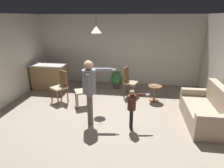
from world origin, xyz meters
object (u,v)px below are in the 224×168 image
person_child (132,105)px  potted_plant_corner (116,79)px  couch_floral (206,111)px  person_adult (90,86)px  dining_chair_spare (129,80)px  dining_chair_near_wall (89,75)px  spare_remote_on_table (154,86)px  kitchen_counter (50,77)px  dining_chair_centre_back (85,89)px  side_table_by_couch (155,91)px  dining_chair_by_counter (61,85)px

person_child → potted_plant_corner: 2.90m
couch_floral → person_adult: bearing=98.0°
dining_chair_spare → potted_plant_corner: size_ratio=1.49×
potted_plant_corner → dining_chair_near_wall: bearing=-166.5°
spare_remote_on_table → dining_chair_near_wall: bearing=160.5°
dining_chair_spare → dining_chair_near_wall: bearing=-87.2°
kitchen_counter → couch_floral: bearing=-19.7°
dining_chair_centre_back → side_table_by_couch: bearing=-99.8°
spare_remote_on_table → dining_chair_spare: bearing=154.0°
dining_chair_spare → potted_plant_corner: 0.86m
person_adult → dining_chair_by_counter: 1.82m
dining_chair_centre_back → couch_floral: bearing=-127.0°
person_adult → dining_chair_by_counter: person_adult is taller
kitchen_counter → dining_chair_near_wall: dining_chair_near_wall is taller
person_adult → potted_plant_corner: bearing=165.2°
side_table_by_couch → dining_chair_by_counter: dining_chair_by_counter is taller
person_child → potted_plant_corner: size_ratio=1.49×
dining_chair_near_wall → potted_plant_corner: bearing=170.0°
person_adult → spare_remote_on_table: bearing=126.2°
dining_chair_centre_back → dining_chair_spare: 1.62m
couch_floral → person_child: size_ratio=1.80×
person_adult → spare_remote_on_table: size_ratio=12.56×
person_child → dining_chair_near_wall: (-1.74, 2.55, -0.08)m
kitchen_counter → side_table_by_couch: (3.83, -0.58, -0.15)m
dining_chair_by_counter → kitchen_counter: bearing=-15.5°
dining_chair_by_counter → person_adult: bearing=171.1°
person_child → person_adult: bearing=-106.3°
person_child → dining_chair_near_wall: bearing=-155.7°
couch_floral → spare_remote_on_table: bearing=46.3°
couch_floral → potted_plant_corner: couch_floral is taller
dining_chair_centre_back → person_adult: bearing=176.5°
couch_floral → person_child: (-1.85, -0.54, 0.29)m
dining_chair_spare → spare_remote_on_table: dining_chair_spare is taller
person_adult → spare_remote_on_table: 2.35m
potted_plant_corner → spare_remote_on_table: potted_plant_corner is taller
side_table_by_couch → potted_plant_corner: (-1.37, 1.02, 0.04)m
couch_floral → person_adult: person_adult is taller
spare_remote_on_table → person_adult: bearing=-135.5°
side_table_by_couch → person_child: size_ratio=0.52×
dining_chair_spare → couch_floral: bearing=71.1°
potted_plant_corner → person_child: bearing=-75.2°
dining_chair_centre_back → potted_plant_corner: (0.75, 1.69, -0.18)m
dining_chair_by_counter → dining_chair_near_wall: bearing=-80.9°
kitchen_counter → person_child: person_child is taller
dining_chair_spare → spare_remote_on_table: (0.82, -0.40, -0.01)m
dining_chair_spare → side_table_by_couch: bearing=86.4°
couch_floral → dining_chair_spare: same height
dining_chair_spare → person_adult: bearing=-3.8°
dining_chair_near_wall → dining_chair_centre_back: 1.47m
person_adult → dining_chair_centre_back: size_ratio=1.63×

